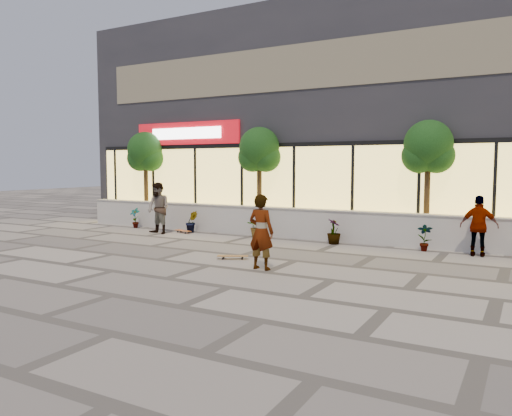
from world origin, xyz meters
The scene contains 16 objects.
ground centered at (0.00, 0.00, 0.00)m, with size 80.00×80.00×0.00m, color #A3998D.
planter_wall centered at (0.00, 7.00, 0.52)m, with size 22.00×0.42×1.04m.
retail_building centered at (0.00, 12.49, 4.25)m, with size 24.00×9.17×8.50m.
shrub_a centered at (-8.50, 6.45, 0.41)m, with size 0.43×0.29×0.81m, color #153A12.
shrub_b centered at (-5.70, 6.45, 0.41)m, with size 0.45×0.36×0.81m, color #153A12.
shrub_c centered at (-2.90, 6.45, 0.41)m, with size 0.73×0.63×0.81m, color #153A12.
shrub_d centered at (-0.10, 6.45, 0.41)m, with size 0.45×0.45×0.81m, color #153A12.
shrub_e centered at (2.70, 6.45, 0.41)m, with size 0.43×0.29×0.81m, color #153A12.
tree_west centered at (-9.00, 7.70, 2.99)m, with size 1.60×1.50×3.92m.
tree_midwest centered at (-3.50, 7.70, 2.99)m, with size 1.60×1.50×3.92m.
tree_mideast centered at (2.50, 7.70, 2.99)m, with size 1.60×1.50×3.92m.
skater_center centered at (-0.26, 1.88, 0.91)m, with size 0.67×0.44×1.82m, color silver.
skater_left centered at (-6.53, 5.56, 0.94)m, with size 0.92×0.71×1.89m, color #969161.
skater_right_near centered at (4.15, 6.30, 0.84)m, with size 0.99×0.41×1.69m, color silver.
skateboard_center centered at (-1.55, 2.66, 0.08)m, with size 0.83×0.56×0.10m.
skateboard_left centered at (-5.91, 6.20, 0.08)m, with size 0.82×0.44×0.10m.
Camera 1 is at (5.40, -8.55, 2.51)m, focal length 35.00 mm.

